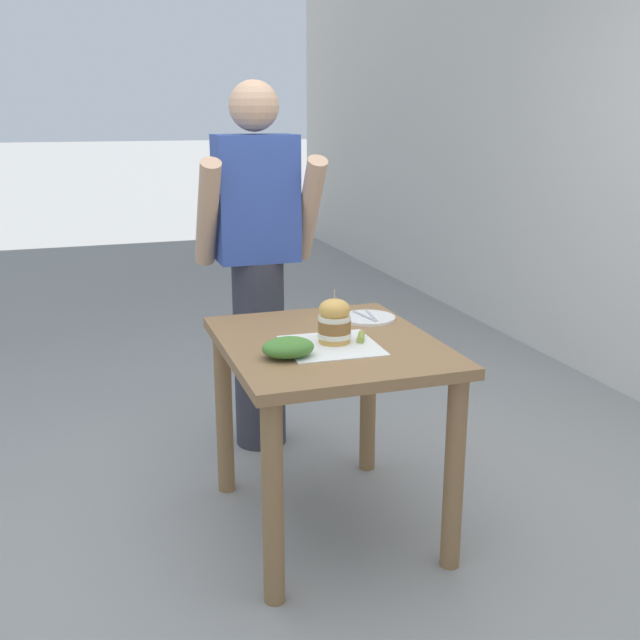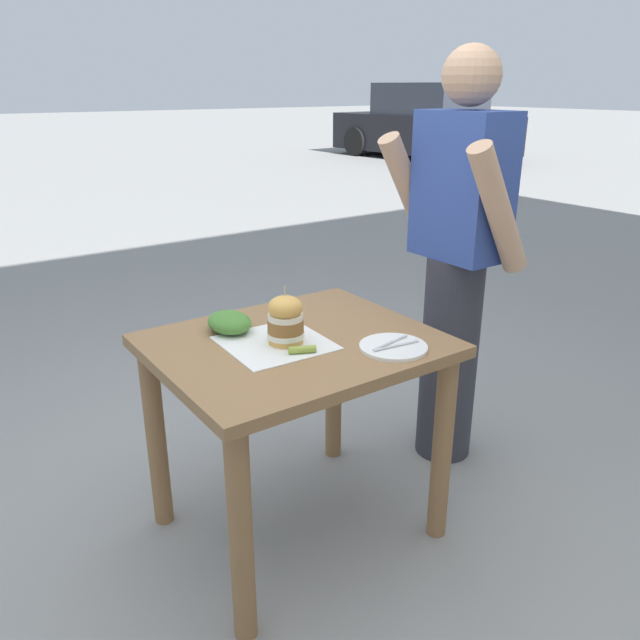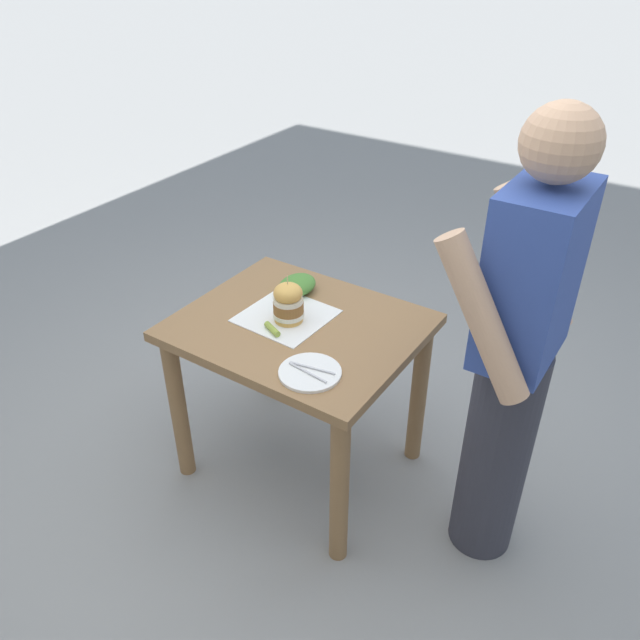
% 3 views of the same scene
% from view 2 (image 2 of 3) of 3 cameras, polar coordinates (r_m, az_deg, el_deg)
% --- Properties ---
extents(ground_plane, '(80.00, 80.00, 0.00)m').
position_cam_2_polar(ground_plane, '(2.46, -2.01, -18.25)').
color(ground_plane, gray).
extents(patio_table, '(0.76, 0.91, 0.75)m').
position_cam_2_polar(patio_table, '(2.13, -2.21, -5.46)').
color(patio_table, olive).
rests_on(patio_table, ground).
extents(serving_paper, '(0.34, 0.34, 0.00)m').
position_cam_2_polar(serving_paper, '(2.05, -4.12, -2.11)').
color(serving_paper, white).
rests_on(serving_paper, patio_table).
extents(sandwich, '(0.12, 0.12, 0.20)m').
position_cam_2_polar(sandwich, '(2.02, -3.18, 0.02)').
color(sandwich, gold).
rests_on(sandwich, serving_paper).
extents(pickle_spear, '(0.06, 0.09, 0.02)m').
position_cam_2_polar(pickle_spear, '(1.96, -1.64, -2.71)').
color(pickle_spear, '#8EA83D').
rests_on(pickle_spear, serving_paper).
extents(side_plate_with_forks, '(0.22, 0.22, 0.02)m').
position_cam_2_polar(side_plate_with_forks, '(2.02, 6.72, -2.46)').
color(side_plate_with_forks, white).
rests_on(side_plate_with_forks, patio_table).
extents(side_salad, '(0.18, 0.14, 0.07)m').
position_cam_2_polar(side_salad, '(2.15, -8.28, -0.20)').
color(side_salad, '#477F33').
rests_on(side_salad, patio_table).
extents(diner_across_table, '(0.55, 0.35, 1.69)m').
position_cam_2_polar(diner_across_table, '(2.58, 12.34, 5.36)').
color(diner_across_table, '#33333D').
rests_on(diner_across_table, ground).
extents(parked_car_mid_block, '(4.31, 2.07, 1.60)m').
position_cam_2_polar(parked_car_mid_block, '(14.70, 9.51, 17.19)').
color(parked_car_mid_block, black).
rests_on(parked_car_mid_block, ground).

